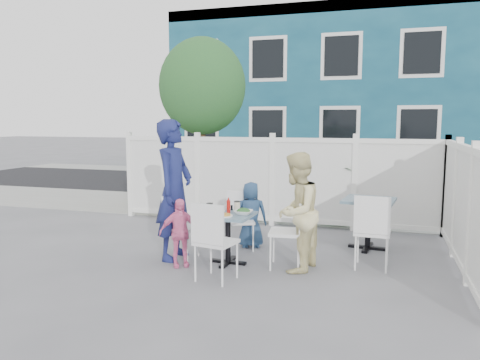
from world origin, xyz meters
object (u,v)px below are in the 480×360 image
(chair_back, at_px, (240,215))
(woman, at_px, (297,212))
(chair_right, at_px, (292,226))
(spare_table, at_px, (369,210))
(chair_left, at_px, (177,221))
(utility_cabinet, at_px, (178,173))
(toddler, at_px, (179,233))
(main_table, at_px, (228,225))
(chair_near, at_px, (213,236))
(man, at_px, (174,190))
(boy, at_px, (251,214))

(chair_back, height_order, woman, woman)
(chair_right, distance_m, woman, 0.23)
(spare_table, bearing_deg, chair_left, -153.70)
(utility_cabinet, height_order, toddler, utility_cabinet)
(chair_back, bearing_deg, chair_right, 118.80)
(chair_left, bearing_deg, main_table, 90.32)
(chair_near, bearing_deg, chair_left, 147.74)
(spare_table, height_order, chair_right, chair_right)
(chair_near, bearing_deg, utility_cabinet, 130.30)
(spare_table, distance_m, toddler, 2.83)
(chair_left, xyz_separation_m, chair_right, (1.61, 0.04, 0.04))
(utility_cabinet, distance_m, toddler, 4.77)
(chair_back, height_order, man, man)
(spare_table, distance_m, chair_right, 1.52)
(man, xyz_separation_m, woman, (1.70, -0.04, -0.20))
(boy, bearing_deg, chair_right, 115.23)
(man, distance_m, woman, 1.72)
(chair_back, relative_size, boy, 0.86)
(man, height_order, woman, man)
(man, bearing_deg, chair_back, -41.88)
(man, bearing_deg, chair_left, -52.82)
(chair_back, xyz_separation_m, boy, (0.14, 0.10, -0.00))
(chair_back, relative_size, man, 0.45)
(utility_cabinet, bearing_deg, man, -73.48)
(woman, bearing_deg, boy, -126.76)
(man, bearing_deg, utility_cabinet, 24.89)
(chair_left, xyz_separation_m, boy, (0.83, 0.86, -0.02))
(man, bearing_deg, boy, -43.42)
(man, relative_size, boy, 1.94)
(chair_left, distance_m, boy, 1.19)
(chair_back, bearing_deg, utility_cabinet, -75.87)
(boy, relative_size, toddler, 1.10)
(woman, xyz_separation_m, boy, (-0.85, 0.91, -0.26))
(spare_table, height_order, chair_left, chair_left)
(chair_right, xyz_separation_m, boy, (-0.78, 0.82, -0.06))
(main_table, relative_size, woman, 0.45)
(chair_right, height_order, woman, woman)
(utility_cabinet, relative_size, chair_left, 1.56)
(chair_back, xyz_separation_m, toddler, (-0.49, -1.09, -0.05))
(chair_near, relative_size, boy, 0.96)
(chair_left, relative_size, toddler, 0.99)
(chair_back, height_order, toddler, toddler)
(chair_near, xyz_separation_m, toddler, (-0.63, 0.44, -0.11))
(main_table, distance_m, chair_near, 0.75)
(chair_back, bearing_deg, main_table, 71.85)
(main_table, height_order, chair_right, chair_right)
(toddler, bearing_deg, utility_cabinet, 81.49)
(main_table, relative_size, toddler, 0.75)
(utility_cabinet, relative_size, chair_back, 1.62)
(chair_back, bearing_deg, spare_table, 171.56)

